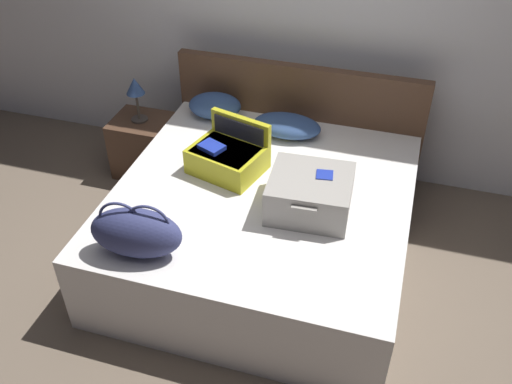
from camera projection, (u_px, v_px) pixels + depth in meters
name	position (u px, v px, depth m)	size (l,w,h in m)	color
ground_plane	(245.00, 296.00, 3.65)	(12.00, 12.00, 0.00)	#6B5B4C
back_wall	(311.00, 10.00, 4.09)	(8.00, 0.10, 2.60)	silver
bed	(262.00, 224.00, 3.78)	(1.86, 1.89, 0.56)	silver
headboard	(298.00, 124.00, 4.39)	(1.90, 0.08, 0.98)	#4C3323
hard_case_large	(310.00, 193.00, 3.39)	(0.51, 0.50, 0.24)	gray
hard_case_medium	(228.00, 156.00, 3.73)	(0.53, 0.47, 0.33)	gold
duffel_bag	(136.00, 232.00, 3.07)	(0.54, 0.30, 0.35)	navy
pillow_near_headboard	(215.00, 106.00, 4.28)	(0.40, 0.26, 0.19)	navy
pillow_center_head	(287.00, 126.00, 4.10)	(0.50, 0.30, 0.14)	navy
nightstand	(144.00, 146.00, 4.60)	(0.44, 0.40, 0.48)	#4C3323
table_lamp	(135.00, 89.00, 4.29)	(0.14, 0.14, 0.36)	#3F3833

